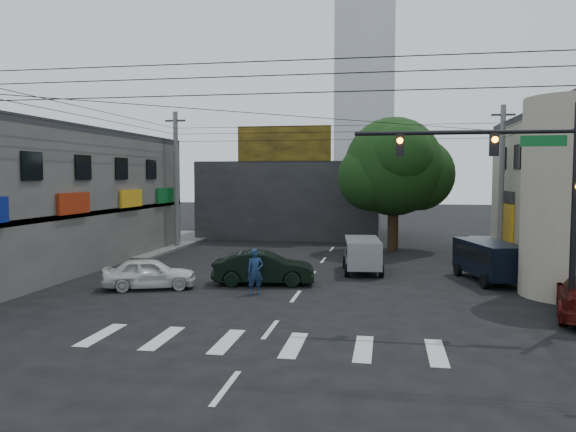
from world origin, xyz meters
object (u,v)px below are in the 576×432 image
(street_tree, at_px, (394,167))
(navy_van, at_px, (489,262))
(silver_minivan, at_px, (362,256))
(utility_pole_far_right, at_px, (502,181))
(utility_pole_far_left, at_px, (176,180))
(traffic_gantry, at_px, (520,178))
(dark_sedan, at_px, (264,268))
(traffic_officer, at_px, (255,272))
(white_compact, at_px, (150,273))

(street_tree, relative_size, navy_van, 1.77)
(navy_van, bearing_deg, silver_minivan, 61.21)
(utility_pole_far_right, relative_size, navy_van, 1.87)
(utility_pole_far_left, bearing_deg, street_tree, 3.95)
(traffic_gantry, height_order, navy_van, traffic_gantry)
(utility_pole_far_right, xyz_separation_m, dark_sedan, (-12.34, -11.71, -3.85))
(utility_pole_far_right, relative_size, traffic_officer, 4.87)
(white_compact, distance_m, navy_van, 15.38)
(utility_pole_far_right, distance_m, dark_sedan, 17.44)
(traffic_gantry, bearing_deg, utility_pole_far_right, 81.06)
(utility_pole_far_right, bearing_deg, utility_pole_far_left, 180.00)
(navy_van, bearing_deg, white_compact, 91.70)
(navy_van, bearing_deg, utility_pole_far_right, -27.69)
(utility_pole_far_left, xyz_separation_m, traffic_officer, (8.79, -13.86, -3.65))
(white_compact, height_order, silver_minivan, silver_minivan)
(street_tree, distance_m, utility_pole_far_left, 14.56)
(navy_van, relative_size, traffic_officer, 2.60)
(traffic_gantry, height_order, dark_sedan, traffic_gantry)
(utility_pole_far_right, bearing_deg, white_compact, -141.54)
(utility_pole_far_right, bearing_deg, navy_van, -103.43)
(utility_pole_far_left, distance_m, traffic_officer, 16.81)
(traffic_gantry, height_order, silver_minivan, traffic_gantry)
(street_tree, relative_size, utility_pole_far_right, 0.95)
(traffic_gantry, bearing_deg, street_tree, 101.99)
(utility_pole_far_left, relative_size, dark_sedan, 1.94)
(utility_pole_far_right, relative_size, white_compact, 2.17)
(utility_pole_far_left, relative_size, silver_minivan, 2.24)
(utility_pole_far_left, distance_m, navy_van, 21.27)
(traffic_gantry, distance_m, navy_van, 8.67)
(utility_pole_far_left, bearing_deg, utility_pole_far_right, 0.00)
(street_tree, relative_size, white_compact, 2.05)
(dark_sedan, bearing_deg, white_compact, 102.16)
(street_tree, bearing_deg, utility_pole_far_right, -8.75)
(traffic_gantry, xyz_separation_m, utility_pole_far_left, (-18.32, 17.00, -0.23))
(street_tree, xyz_separation_m, utility_pole_far_right, (6.50, -1.00, -0.87))
(silver_minivan, bearing_deg, white_compact, 116.89)
(traffic_gantry, xyz_separation_m, utility_pole_far_right, (2.68, 17.00, -0.23))
(utility_pole_far_left, height_order, silver_minivan, utility_pole_far_left)
(white_compact, xyz_separation_m, traffic_officer, (4.79, -0.36, 0.27))
(street_tree, height_order, traffic_officer, street_tree)
(traffic_gantry, xyz_separation_m, silver_minivan, (-5.42, 9.26, -3.98))
(silver_minivan, bearing_deg, street_tree, -16.29)
(utility_pole_far_right, relative_size, dark_sedan, 1.94)
(utility_pole_far_left, xyz_separation_m, utility_pole_far_right, (21.00, 0.00, 0.00))
(street_tree, xyz_separation_m, white_compact, (-10.50, -14.50, -4.80))
(utility_pole_far_left, height_order, dark_sedan, utility_pole_far_left)
(street_tree, bearing_deg, dark_sedan, -114.66)
(utility_pole_far_left, height_order, utility_pole_far_right, same)
(navy_van, bearing_deg, traffic_gantry, 162.32)
(dark_sedan, xyz_separation_m, white_compact, (-4.66, -1.79, -0.08))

